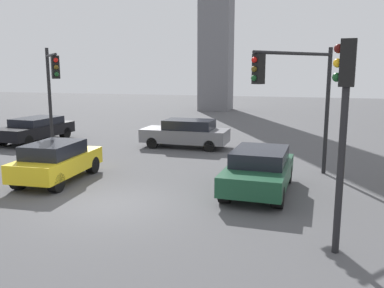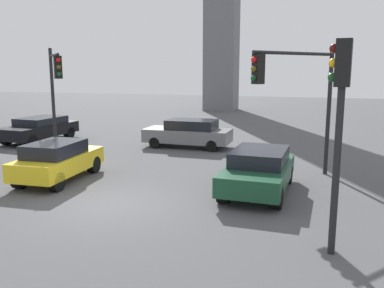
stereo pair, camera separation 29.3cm
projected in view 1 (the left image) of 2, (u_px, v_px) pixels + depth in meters
ground_plane at (111, 205)px, 12.67m from camera, size 106.81×106.81×0.00m
traffic_light_0 at (344, 107)px, 8.79m from camera, size 0.48×0.36×4.78m
traffic_light_1 at (295, 85)px, 14.80m from camera, size 2.70×3.28×4.99m
traffic_light_2 at (52, 82)px, 19.00m from camera, size 1.86×1.97×5.18m
car_0 at (259, 170)px, 13.90m from camera, size 2.14×4.38×1.46m
car_3 at (35, 129)px, 23.63m from camera, size 2.44×4.93×1.40m
car_4 at (186, 133)px, 21.93m from camera, size 4.62×1.91×1.50m
car_5 at (57, 161)px, 15.24m from camera, size 1.96×4.03×1.49m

